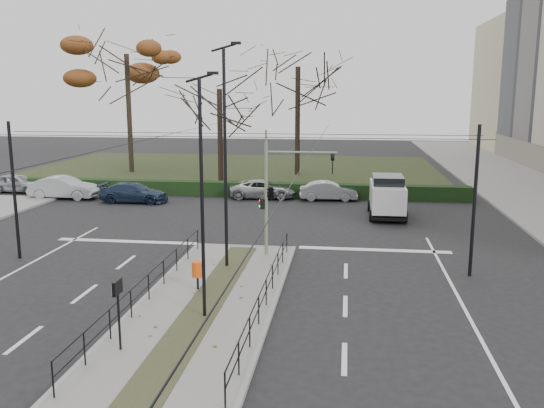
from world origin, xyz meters
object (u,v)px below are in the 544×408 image
(parked_car_fifth, at_px, (328,191))
(litter_bin, at_px, (197,270))
(bare_tree_near, at_px, (219,96))
(parked_car_fourth, at_px, (263,189))
(streetlamp_median_far, at_px, (226,156))
(white_van, at_px, (387,195))
(streetlamp_median_near, at_px, (202,197))
(info_panel, at_px, (118,295))
(parked_car_first, at_px, (17,183))
(rust_tree, at_px, (126,54))
(traffic_light, at_px, (273,191))
(parked_car_second, at_px, (64,188))
(parked_car_third, at_px, (134,193))
(bare_tree_center, at_px, (298,75))

(parked_car_fifth, bearing_deg, litter_bin, 164.00)
(bare_tree_near, bearing_deg, parked_car_fourth, -56.13)
(litter_bin, xyz_separation_m, streetlamp_median_far, (0.47, 2.95, 3.81))
(litter_bin, relative_size, white_van, 0.23)
(litter_bin, height_order, streetlamp_median_near, streetlamp_median_near)
(parked_car_fourth, bearing_deg, info_panel, 174.57)
(parked_car_first, bearing_deg, bare_tree_near, -63.17)
(parked_car_first, bearing_deg, rust_tree, -20.05)
(traffic_light, distance_m, parked_car_second, 20.48)
(parked_car_third, distance_m, white_van, 16.57)
(parked_car_first, relative_size, bare_tree_center, 0.33)
(bare_tree_center, relative_size, bare_tree_near, 1.26)
(parked_car_second, bearing_deg, white_van, -97.56)
(bare_tree_near, bearing_deg, bare_tree_center, 40.38)
(litter_bin, distance_m, parked_car_first, 26.88)
(streetlamp_median_near, bearing_deg, traffic_light, 80.62)
(litter_bin, distance_m, bare_tree_center, 31.89)
(litter_bin, bearing_deg, parked_car_fifth, 77.99)
(info_panel, bearing_deg, parked_car_first, 125.95)
(parked_car_second, relative_size, parked_car_fourth, 1.03)
(parked_car_first, distance_m, bare_tree_near, 16.51)
(streetlamp_median_near, relative_size, parked_car_third, 1.70)
(streetlamp_median_near, xyz_separation_m, parked_car_first, (-19.54, 21.83, -3.35))
(white_van, bearing_deg, parked_car_fourth, 148.31)
(parked_car_first, bearing_deg, bare_tree_center, -58.28)
(streetlamp_median_near, relative_size, bare_tree_near, 0.78)
(parked_car_first, xyz_separation_m, white_van, (26.32, -5.01, 0.58))
(rust_tree, bearing_deg, parked_car_fifth, -32.14)
(parked_car_third, distance_m, parked_car_fifth, 13.03)
(streetlamp_median_near, relative_size, bare_tree_center, 0.62)
(streetlamp_median_near, height_order, parked_car_first, streetlamp_median_near)
(white_van, bearing_deg, litter_bin, -118.11)
(traffic_light, distance_m, rust_tree, 31.42)
(streetlamp_median_far, xyz_separation_m, white_van, (7.19, 11.39, -3.43))
(parked_car_fourth, bearing_deg, streetlamp_median_far, 178.75)
(litter_bin, xyz_separation_m, parked_car_fourth, (-0.45, 19.36, -0.25))
(parked_car_second, bearing_deg, parked_car_first, 67.17)
(rust_tree, relative_size, bare_tree_near, 1.40)
(parked_car_third, bearing_deg, streetlamp_median_near, -153.52)
(bare_tree_center, xyz_separation_m, bare_tree_near, (-5.80, -4.93, -1.75))
(traffic_light, height_order, parked_car_fourth, traffic_light)
(info_panel, relative_size, white_van, 0.44)
(streetlamp_median_near, bearing_deg, litter_bin, 109.74)
(info_panel, distance_m, streetlamp_median_near, 3.95)
(parked_car_fifth, bearing_deg, traffic_light, 168.15)
(rust_tree, height_order, parked_car_fifth, rust_tree)
(bare_tree_near, bearing_deg, rust_tree, 153.39)
(parked_car_second, distance_m, bare_tree_center, 21.65)
(info_panel, distance_m, parked_car_second, 26.11)
(info_panel, distance_m, bare_tree_center, 36.78)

